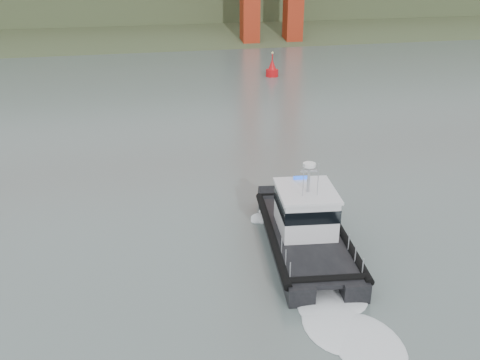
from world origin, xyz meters
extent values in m
plane|color=#485552|center=(0.00, 0.00, 0.00)|extent=(400.00, 400.00, 0.00)
cube|color=#3C4E2C|center=(0.00, 92.00, 0.00)|extent=(500.00, 44.72, 16.25)
cube|color=black|center=(2.13, 5.03, 0.41)|extent=(2.70, 10.90, 1.18)
cube|color=black|center=(4.76, 4.68, 0.41)|extent=(2.70, 10.90, 1.18)
cube|color=black|center=(3.38, 4.37, 0.89)|extent=(5.14, 9.79, 0.25)
cube|color=silver|center=(3.51, 5.34, 2.14)|extent=(3.39, 3.90, 2.26)
cube|color=black|center=(3.51, 5.34, 2.54)|extent=(3.46, 3.97, 0.74)
cube|color=silver|center=(3.51, 5.34, 3.35)|extent=(3.62, 4.12, 0.16)
cylinder|color=gray|center=(3.47, 5.05, 4.15)|extent=(0.16, 0.16, 1.77)
cylinder|color=white|center=(3.47, 5.05, 4.99)|extent=(0.69, 0.69, 0.18)
cylinder|color=red|center=(14.44, 48.80, 0.37)|extent=(1.65, 1.65, 1.10)
cone|color=red|center=(14.44, 48.80, 1.47)|extent=(1.29, 1.29, 1.65)
cylinder|color=red|center=(14.44, 48.80, 2.57)|extent=(0.15, 0.15, 0.92)
sphere|color=#E5D87F|center=(14.44, 48.80, 3.12)|extent=(0.28, 0.28, 0.28)
camera|label=1|loc=(-6.19, -19.79, 15.41)|focal=40.00mm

